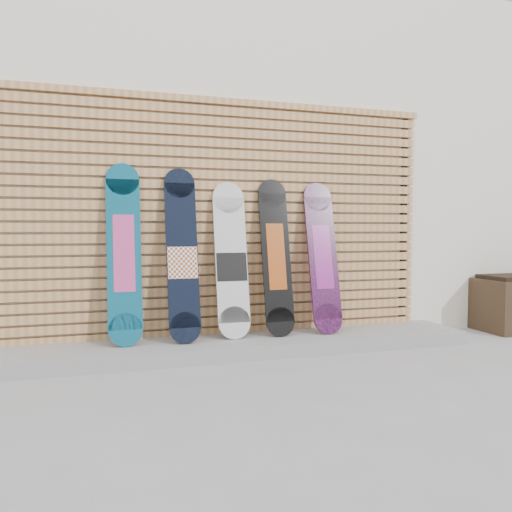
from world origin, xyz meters
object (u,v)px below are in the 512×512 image
at_px(snowboard_0, 124,253).
at_px(snowboard_3, 276,257).
at_px(snowboard_1, 182,255).
at_px(snowboard_2, 231,260).
at_px(snowboard_4, 323,257).

relative_size(snowboard_0, snowboard_3, 1.07).
distance_m(snowboard_0, snowboard_1, 0.49).
bearing_deg(snowboard_2, snowboard_4, -1.53).
relative_size(snowboard_0, snowboard_1, 1.02).
height_order(snowboard_3, snowboard_4, snowboard_3).
bearing_deg(snowboard_1, snowboard_0, 177.47).
bearing_deg(snowboard_0, snowboard_3, -0.11).
bearing_deg(snowboard_0, snowboard_4, -0.50).
bearing_deg(snowboard_2, snowboard_0, -179.52).
distance_m(snowboard_1, snowboard_3, 0.87).
distance_m(snowboard_1, snowboard_4, 1.33).
height_order(snowboard_2, snowboard_3, snowboard_3).
distance_m(snowboard_2, snowboard_4, 0.89).
height_order(snowboard_1, snowboard_4, snowboard_1).
distance_m(snowboard_0, snowboard_2, 0.94).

